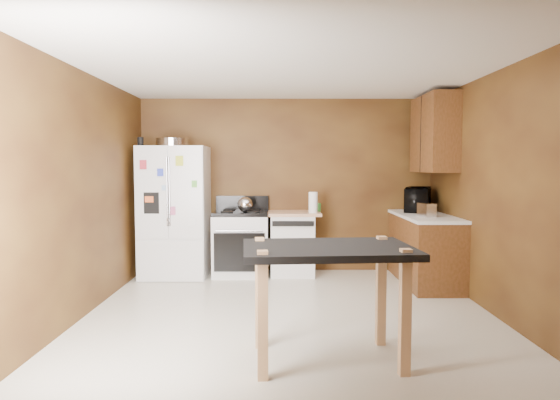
{
  "coord_description": "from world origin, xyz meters",
  "views": [
    {
      "loc": [
        -0.11,
        -5.01,
        1.54
      ],
      "look_at": [
        -0.1,
        0.85,
        1.13
      ],
      "focal_mm": 32.0,
      "sensor_mm": 36.0,
      "label": 1
    }
  ],
  "objects_px": {
    "pen_cup": "(140,142)",
    "paper_towel": "(313,202)",
    "green_canister": "(317,207)",
    "refrigerator": "(175,212)",
    "island": "(327,263)",
    "gas_range": "(241,242)",
    "toaster": "(427,210)",
    "dishwasher": "(292,243)",
    "kettle": "(245,204)",
    "roasting_pan": "(172,142)",
    "microwave": "(418,201)"
  },
  "relations": [
    {
      "from": "toaster",
      "to": "dishwasher",
      "type": "relative_size",
      "value": 0.26
    },
    {
      "from": "paper_towel",
      "to": "kettle",
      "type": "bearing_deg",
      "value": 179.52
    },
    {
      "from": "roasting_pan",
      "to": "gas_range",
      "type": "relative_size",
      "value": 0.4
    },
    {
      "from": "kettle",
      "to": "island",
      "type": "distance_m",
      "value": 3.1
    },
    {
      "from": "roasting_pan",
      "to": "kettle",
      "type": "bearing_deg",
      "value": -3.36
    },
    {
      "from": "microwave",
      "to": "island",
      "type": "distance_m",
      "value": 3.41
    },
    {
      "from": "pen_cup",
      "to": "dishwasher",
      "type": "xyz_separation_m",
      "value": [
        2.06,
        0.2,
        -1.41
      ]
    },
    {
      "from": "pen_cup",
      "to": "green_canister",
      "type": "xyz_separation_m",
      "value": [
        2.41,
        0.27,
        -0.91
      ]
    },
    {
      "from": "toaster",
      "to": "island",
      "type": "relative_size",
      "value": 0.17
    },
    {
      "from": "pen_cup",
      "to": "refrigerator",
      "type": "xyz_separation_m",
      "value": [
        0.43,
        0.11,
        -0.96
      ]
    },
    {
      "from": "green_canister",
      "to": "microwave",
      "type": "xyz_separation_m",
      "value": [
        1.38,
        -0.16,
        0.11
      ]
    },
    {
      "from": "refrigerator",
      "to": "pen_cup",
      "type": "bearing_deg",
      "value": -165.29
    },
    {
      "from": "roasting_pan",
      "to": "microwave",
      "type": "bearing_deg",
      "value": -0.06
    },
    {
      "from": "green_canister",
      "to": "toaster",
      "type": "distance_m",
      "value": 1.54
    },
    {
      "from": "microwave",
      "to": "refrigerator",
      "type": "height_order",
      "value": "refrigerator"
    },
    {
      "from": "roasting_pan",
      "to": "dishwasher",
      "type": "bearing_deg",
      "value": 2.67
    },
    {
      "from": "toaster",
      "to": "microwave",
      "type": "relative_size",
      "value": 0.41
    },
    {
      "from": "island",
      "to": "kettle",
      "type": "bearing_deg",
      "value": 105.83
    },
    {
      "from": "pen_cup",
      "to": "paper_towel",
      "type": "height_order",
      "value": "pen_cup"
    },
    {
      "from": "roasting_pan",
      "to": "pen_cup",
      "type": "bearing_deg",
      "value": -163.39
    },
    {
      "from": "green_canister",
      "to": "dishwasher",
      "type": "xyz_separation_m",
      "value": [
        -0.35,
        -0.07,
        -0.5
      ]
    },
    {
      "from": "pen_cup",
      "to": "refrigerator",
      "type": "distance_m",
      "value": 1.06
    },
    {
      "from": "roasting_pan",
      "to": "toaster",
      "type": "relative_size",
      "value": 1.93
    },
    {
      "from": "paper_towel",
      "to": "toaster",
      "type": "xyz_separation_m",
      "value": [
        1.38,
        -0.6,
        -0.05
      ]
    },
    {
      "from": "green_canister",
      "to": "toaster",
      "type": "bearing_deg",
      "value": -31.97
    },
    {
      "from": "kettle",
      "to": "roasting_pan",
      "type": "bearing_deg",
      "value": 176.64
    },
    {
      "from": "dishwasher",
      "to": "refrigerator",
      "type": "bearing_deg",
      "value": -177.01
    },
    {
      "from": "paper_towel",
      "to": "gas_range",
      "type": "distance_m",
      "value": 1.16
    },
    {
      "from": "dishwasher",
      "to": "kettle",
      "type": "bearing_deg",
      "value": -168.26
    },
    {
      "from": "refrigerator",
      "to": "island",
      "type": "height_order",
      "value": "refrigerator"
    },
    {
      "from": "roasting_pan",
      "to": "kettle",
      "type": "xyz_separation_m",
      "value": [
        1.0,
        -0.06,
        -0.85
      ]
    },
    {
      "from": "toaster",
      "to": "dishwasher",
      "type": "xyz_separation_m",
      "value": [
        -1.66,
        0.74,
        -0.53
      ]
    },
    {
      "from": "paper_towel",
      "to": "microwave",
      "type": "relative_size",
      "value": 0.52
    },
    {
      "from": "paper_towel",
      "to": "pen_cup",
      "type": "bearing_deg",
      "value": -178.69
    },
    {
      "from": "island",
      "to": "pen_cup",
      "type": "bearing_deg",
      "value": 127.66
    },
    {
      "from": "green_canister",
      "to": "toaster",
      "type": "height_order",
      "value": "toaster"
    },
    {
      "from": "roasting_pan",
      "to": "green_canister",
      "type": "distance_m",
      "value": 2.21
    },
    {
      "from": "pen_cup",
      "to": "island",
      "type": "relative_size",
      "value": 0.09
    },
    {
      "from": "kettle",
      "to": "gas_range",
      "type": "bearing_deg",
      "value": 120.57
    },
    {
      "from": "dishwasher",
      "to": "island",
      "type": "relative_size",
      "value": 0.65
    },
    {
      "from": "paper_towel",
      "to": "green_canister",
      "type": "relative_size",
      "value": 2.47
    },
    {
      "from": "green_canister",
      "to": "refrigerator",
      "type": "height_order",
      "value": "refrigerator"
    },
    {
      "from": "microwave",
      "to": "green_canister",
      "type": "bearing_deg",
      "value": 106.0
    },
    {
      "from": "pen_cup",
      "to": "refrigerator",
      "type": "height_order",
      "value": "pen_cup"
    },
    {
      "from": "green_canister",
      "to": "gas_range",
      "type": "height_order",
      "value": "gas_range"
    },
    {
      "from": "paper_towel",
      "to": "gas_range",
      "type": "height_order",
      "value": "paper_towel"
    },
    {
      "from": "microwave",
      "to": "paper_towel",
      "type": "bearing_deg",
      "value": 114.89
    },
    {
      "from": "paper_towel",
      "to": "gas_range",
      "type": "xyz_separation_m",
      "value": [
        -1.0,
        0.12,
        -0.57
      ]
    },
    {
      "from": "refrigerator",
      "to": "green_canister",
      "type": "bearing_deg",
      "value": 4.59
    },
    {
      "from": "pen_cup",
      "to": "paper_towel",
      "type": "xyz_separation_m",
      "value": [
        2.34,
        0.05,
        -0.83
      ]
    }
  ]
}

